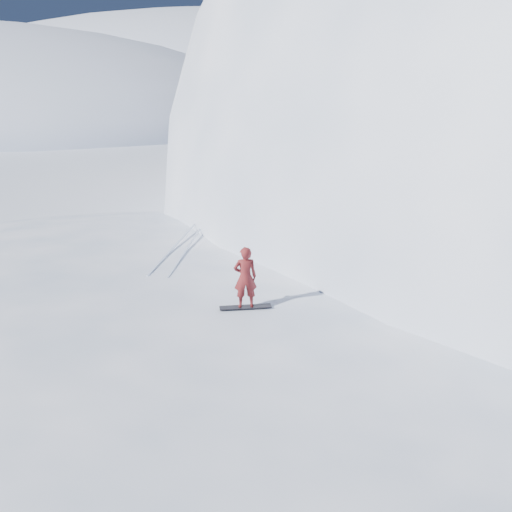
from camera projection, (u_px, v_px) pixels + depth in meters
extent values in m
plane|color=white|center=(107.00, 399.00, 15.25)|extent=(400.00, 400.00, 0.00)
ellipsoid|color=white|center=(185.00, 352.00, 17.70)|extent=(36.00, 28.00, 4.80)
ellipsoid|color=white|center=(463.00, 226.00, 30.72)|extent=(28.00, 24.00, 18.00)
ellipsoid|color=white|center=(203.00, 97.00, 125.36)|extent=(140.00, 90.00, 36.00)
ellipsoid|color=white|center=(142.00, 302.00, 21.21)|extent=(7.00, 6.30, 1.00)
ellipsoid|color=white|center=(384.00, 363.00, 17.02)|extent=(4.00, 3.60, 0.60)
cube|color=black|center=(245.00, 307.00, 15.06)|extent=(1.36, 0.79, 0.02)
imported|color=maroon|center=(245.00, 277.00, 14.78)|extent=(0.71, 0.61, 1.66)
cube|color=silver|center=(176.00, 244.00, 19.99)|extent=(0.84, 5.96, 0.04)
cube|color=silver|center=(188.00, 246.00, 19.86)|extent=(1.17, 5.91, 0.04)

